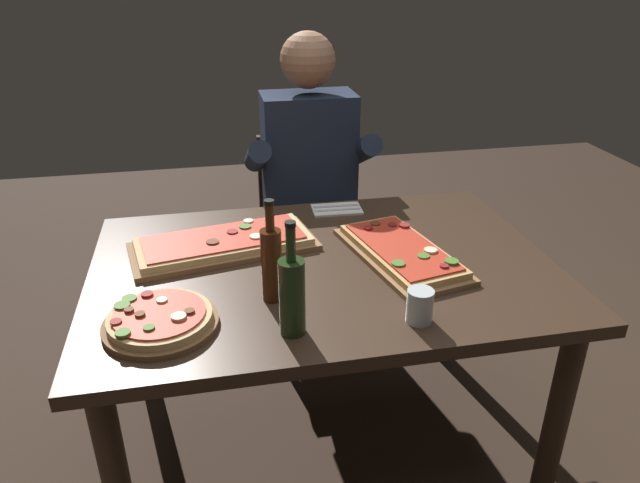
# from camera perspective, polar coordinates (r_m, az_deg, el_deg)

# --- Properties ---
(ground_plane) EXTENTS (6.40, 6.40, 0.00)m
(ground_plane) POSITION_cam_1_polar(r_m,az_deg,el_deg) (2.24, 0.27, -19.02)
(ground_plane) COLOR #38281E
(dining_table) EXTENTS (1.40, 0.96, 0.74)m
(dining_table) POSITION_cam_1_polar(r_m,az_deg,el_deg) (1.84, 0.31, -4.73)
(dining_table) COLOR #3D2B1E
(dining_table) RESTS_ON ground_plane
(pizza_rectangular_front) EXTENTS (0.62, 0.35, 0.05)m
(pizza_rectangular_front) POSITION_cam_1_polar(r_m,az_deg,el_deg) (1.90, -9.36, -0.15)
(pizza_rectangular_front) COLOR olive
(pizza_rectangular_front) RESTS_ON dining_table
(pizza_rectangular_left) EXTENTS (0.34, 0.52, 0.05)m
(pizza_rectangular_left) POSITION_cam_1_polar(r_m,az_deg,el_deg) (1.83, 7.93, -1.01)
(pizza_rectangular_left) COLOR olive
(pizza_rectangular_left) RESTS_ON dining_table
(pizza_round_far) EXTENTS (0.29, 0.29, 0.05)m
(pizza_round_far) POSITION_cam_1_polar(r_m,az_deg,el_deg) (1.55, -15.33, -7.39)
(pizza_round_far) COLOR brown
(pizza_round_far) RESTS_ON dining_table
(wine_bottle_dark) EXTENTS (0.07, 0.07, 0.30)m
(wine_bottle_dark) POSITION_cam_1_polar(r_m,az_deg,el_deg) (1.43, -2.75, -5.14)
(wine_bottle_dark) COLOR #233819
(wine_bottle_dark) RESTS_ON dining_table
(oil_bottle_amber) EXTENTS (0.06, 0.06, 0.29)m
(oil_bottle_amber) POSITION_cam_1_polar(r_m,az_deg,el_deg) (1.57, -4.75, -2.01)
(oil_bottle_amber) COLOR #47230F
(oil_bottle_amber) RESTS_ON dining_table
(tumbler_near_camera) EXTENTS (0.07, 0.07, 0.09)m
(tumbler_near_camera) POSITION_cam_1_polar(r_m,az_deg,el_deg) (1.53, 9.68, -6.38)
(tumbler_near_camera) COLOR silver
(tumbler_near_camera) RESTS_ON dining_table
(napkin_cutlery_set) EXTENTS (0.18, 0.12, 0.01)m
(napkin_cutlery_set) POSITION_cam_1_polar(r_m,az_deg,el_deg) (2.16, 1.65, 3.16)
(napkin_cutlery_set) COLOR white
(napkin_cutlery_set) RESTS_ON dining_table
(diner_chair) EXTENTS (0.44, 0.44, 0.87)m
(diner_chair) POSITION_cam_1_polar(r_m,az_deg,el_deg) (2.68, -1.35, 1.82)
(diner_chair) COLOR black
(diner_chair) RESTS_ON ground_plane
(seated_diner) EXTENTS (0.53, 0.41, 1.33)m
(seated_diner) POSITION_cam_1_polar(r_m,az_deg,el_deg) (2.47, -0.91, 6.11)
(seated_diner) COLOR #23232D
(seated_diner) RESTS_ON ground_plane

